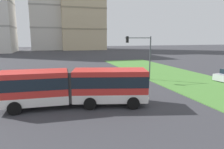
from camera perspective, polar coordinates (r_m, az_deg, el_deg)
articulated_bus at (r=16.93m, az=-10.14°, el=-3.34°), size 11.95×4.38×3.00m
car_navy_sedan at (r=21.36m, az=-16.67°, el=-3.25°), size 4.53×2.31×1.58m
traffic_light_far_right at (r=26.64m, az=8.41°, el=6.70°), size 3.61×0.28×5.76m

